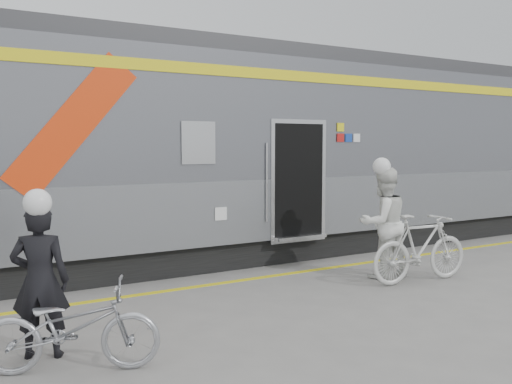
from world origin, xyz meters
TOP-DOWN VIEW (x-y plane):
  - ground at (0.00, 0.00)m, footprint 90.00×90.00m
  - train at (-0.38, 4.19)m, footprint 24.00×3.17m
  - safety_strip at (0.00, 2.15)m, footprint 24.00×0.12m
  - man at (-3.01, 0.38)m, footprint 0.69×0.58m
  - bicycle_left at (-2.81, -0.17)m, footprint 1.79×1.18m
  - woman at (2.47, 1.17)m, footprint 0.96×0.78m
  - bicycle_right at (2.77, 0.62)m, footprint 1.90×0.69m
  - helmet_man at (-3.01, 0.38)m, footprint 0.28×0.28m
  - helmet_woman at (2.47, 1.17)m, footprint 0.29×0.29m

SIDE VIEW (x-z plane):
  - ground at x=0.00m, z-range 0.00..0.00m
  - safety_strip at x=0.00m, z-range 0.00..0.01m
  - bicycle_left at x=-2.81m, z-range 0.00..0.89m
  - bicycle_right at x=2.77m, z-range 0.00..1.12m
  - man at x=-3.01m, z-range 0.00..1.62m
  - woman at x=2.47m, z-range 0.00..1.84m
  - helmet_man at x=-3.01m, z-range 1.62..1.90m
  - helmet_woman at x=2.47m, z-range 1.84..2.14m
  - train at x=-0.38m, z-range 0.00..4.10m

